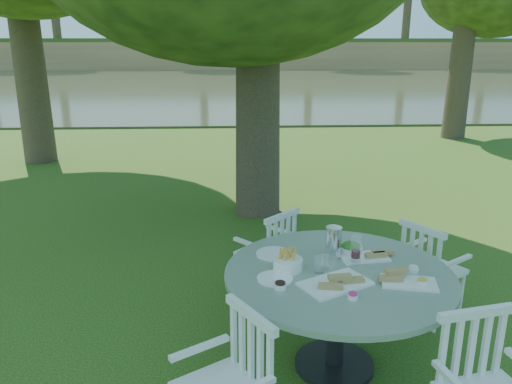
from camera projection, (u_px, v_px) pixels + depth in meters
ground at (257, 283)px, 4.78m from camera, size 140.00×140.00×0.00m
table at (338, 288)px, 3.37m from camera, size 1.53×1.53×0.74m
chair_ne at (426, 264)px, 4.02m from camera, size 0.56×0.57×0.84m
chair_nw at (273, 249)px, 4.33m from camera, size 0.58×0.58×0.84m
chair_sw at (235, 377)px, 2.64m from camera, size 0.58×0.59×0.87m
chair_se at (481, 381)px, 2.60m from camera, size 0.52×0.49×0.88m
tableware at (329, 260)px, 3.40m from camera, size 1.15×0.83×0.23m
river at (235, 85)px, 26.78m from camera, size 100.00×28.00×0.12m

